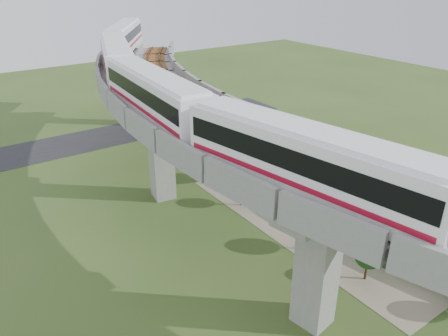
{
  "coord_description": "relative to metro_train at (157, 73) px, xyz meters",
  "views": [
    {
      "loc": [
        -16.35,
        -25.08,
        21.36
      ],
      "look_at": [
        0.6,
        -0.75,
        7.5
      ],
      "focal_mm": 35.0,
      "sensor_mm": 36.0,
      "label": 1
    }
  ],
  "objects": [
    {
      "name": "tree_5",
      "position": [
        5.78,
        -20.91,
        -10.32
      ],
      "size": [
        1.95,
        1.95,
        2.82
      ],
      "color": "#382314",
      "rests_on": "ground"
    },
    {
      "name": "tree_1",
      "position": [
        8.35,
        6.5,
        -10.6
      ],
      "size": [
        2.27,
        2.27,
        2.67
      ],
      "color": "#382314",
      "rests_on": "ground"
    },
    {
      "name": "fence",
      "position": [
        8.35,
        -11.18,
        -11.56
      ],
      "size": [
        3.87,
        38.73,
        1.5
      ],
      "color": "#2D382D",
      "rests_on": "ground"
    },
    {
      "name": "tree_4",
      "position": [
        5.32,
        -16.07,
        -9.82
      ],
      "size": [
        2.36,
        2.36,
        3.5
      ],
      "color": "#382314",
      "rests_on": "ground"
    },
    {
      "name": "tree_3",
      "position": [
        4.79,
        -6.77,
        -10.1
      ],
      "size": [
        2.0,
        2.0,
        3.07
      ],
      "color": "#382314",
      "rests_on": "ground"
    },
    {
      "name": "car_white",
      "position": [
        13.86,
        -19.27,
        -11.74
      ],
      "size": [
        2.4,
        3.36,
        1.06
      ],
      "primitive_type": "imported",
      "rotation": [
        0.0,
        0.0,
        0.41
      ],
      "color": "silver",
      "rests_on": "dirt_lot"
    },
    {
      "name": "car_red",
      "position": [
        15.52,
        -13.6,
        -11.59
      ],
      "size": [
        3.73,
        4.13,
        1.37
      ],
      "primitive_type": "imported",
      "rotation": [
        0.0,
        0.0,
        -0.68
      ],
      "color": "#B81115",
      "rests_on": "dirt_lot"
    },
    {
      "name": "metro_train",
      "position": [
        0.0,
        0.0,
        0.0
      ],
      "size": [
        17.07,
        60.2,
        3.64
      ],
      "color": "white",
      "rests_on": "ground"
    },
    {
      "name": "asphalt_road",
      "position": [
        -1.4,
        18.82,
        -12.29
      ],
      "size": [
        60.0,
        8.0,
        0.03
      ],
      "primitive_type": "cube",
      "color": "#232326",
      "rests_on": "ground"
    },
    {
      "name": "dirt_lot",
      "position": [
        12.6,
        -13.18,
        -12.29
      ],
      "size": [
        18.0,
        26.0,
        0.04
      ],
      "primitive_type": "cube",
      "color": "gray",
      "rests_on": "ground"
    },
    {
      "name": "car_dark",
      "position": [
        10.33,
        -6.43,
        -11.7
      ],
      "size": [
        4.08,
        2.07,
        1.13
      ],
      "primitive_type": "imported",
      "rotation": [
        0.0,
        0.0,
        1.44
      ],
      "color": "black",
      "rests_on": "dirt_lot"
    },
    {
      "name": "tree_2",
      "position": [
        5.99,
        -0.96,
        -10.01
      ],
      "size": [
        2.68,
        2.68,
        3.45
      ],
      "color": "#382314",
      "rests_on": "ground"
    },
    {
      "name": "viaduct",
      "position": [
        2.44,
        -11.18,
        -3.26
      ],
      "size": [
        19.58,
        73.98,
        11.4
      ],
      "color": "#99968E",
      "rests_on": "ground"
    },
    {
      "name": "tree_0",
      "position": [
        11.2,
        12.68,
        -10.53
      ],
      "size": [
        2.68,
        2.68,
        2.92
      ],
      "color": "#382314",
      "rests_on": "ground"
    },
    {
      "name": "ground",
      "position": [
        -1.4,
        -11.18,
        -12.31
      ],
      "size": [
        160.0,
        160.0,
        0.0
      ],
      "primitive_type": "plane",
      "color": "#375020",
      "rests_on": "ground"
    }
  ]
}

